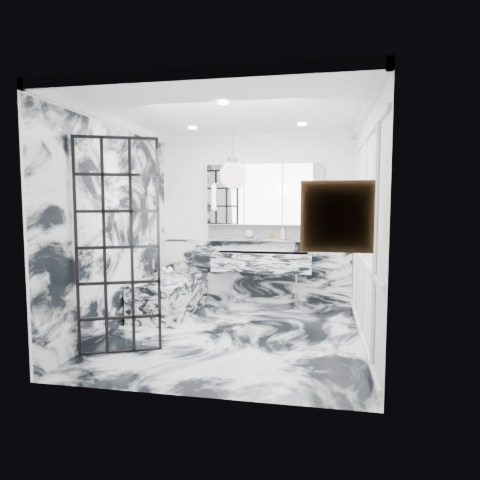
% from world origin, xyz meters
% --- Properties ---
extents(floor, '(3.60, 3.60, 0.00)m').
position_xyz_m(floor, '(0.00, 0.00, 0.00)').
color(floor, silver).
rests_on(floor, ground).
extents(ceiling, '(3.60, 3.60, 0.00)m').
position_xyz_m(ceiling, '(0.00, 0.00, 2.80)').
color(ceiling, white).
rests_on(ceiling, wall_back).
extents(wall_back, '(3.60, 0.00, 3.60)m').
position_xyz_m(wall_back, '(0.00, 1.80, 1.40)').
color(wall_back, white).
rests_on(wall_back, floor).
extents(wall_front, '(3.60, 0.00, 3.60)m').
position_xyz_m(wall_front, '(0.00, -1.80, 1.40)').
color(wall_front, white).
rests_on(wall_front, floor).
extents(wall_left, '(0.00, 3.60, 3.60)m').
position_xyz_m(wall_left, '(-1.60, 0.00, 1.40)').
color(wall_left, white).
rests_on(wall_left, floor).
extents(wall_right, '(0.00, 3.60, 3.60)m').
position_xyz_m(wall_right, '(1.60, 0.00, 1.40)').
color(wall_right, white).
rests_on(wall_right, floor).
extents(marble_clad_back, '(3.18, 0.05, 1.05)m').
position_xyz_m(marble_clad_back, '(0.00, 1.78, 0.53)').
color(marble_clad_back, silver).
rests_on(marble_clad_back, floor).
extents(marble_clad_left, '(0.02, 3.56, 2.68)m').
position_xyz_m(marble_clad_left, '(-1.59, 0.00, 1.34)').
color(marble_clad_left, silver).
rests_on(marble_clad_left, floor).
extents(panel_molding, '(0.03, 3.40, 2.30)m').
position_xyz_m(panel_molding, '(1.58, 0.00, 1.30)').
color(panel_molding, white).
rests_on(panel_molding, floor).
extents(soap_bottle_a, '(0.08, 0.09, 0.21)m').
position_xyz_m(soap_bottle_a, '(0.47, 1.71, 1.20)').
color(soap_bottle_a, '#8C5919').
rests_on(soap_bottle_a, ledge).
extents(soap_bottle_b, '(0.09, 0.09, 0.16)m').
position_xyz_m(soap_bottle_b, '(0.90, 1.71, 1.17)').
color(soap_bottle_b, '#4C4C51').
rests_on(soap_bottle_b, ledge).
extents(soap_bottle_c, '(0.11, 0.11, 0.13)m').
position_xyz_m(soap_bottle_c, '(1.00, 1.71, 1.16)').
color(soap_bottle_c, silver).
rests_on(soap_bottle_c, ledge).
extents(face_pot, '(0.14, 0.14, 0.14)m').
position_xyz_m(face_pot, '(-0.09, 1.71, 1.17)').
color(face_pot, white).
rests_on(face_pot, ledge).
extents(amber_bottle, '(0.04, 0.04, 0.10)m').
position_xyz_m(amber_bottle, '(0.29, 1.71, 1.14)').
color(amber_bottle, '#8C5919').
rests_on(amber_bottle, ledge).
extents(flower_vase, '(0.08, 0.08, 0.12)m').
position_xyz_m(flower_vase, '(-1.02, 0.35, 0.61)').
color(flower_vase, silver).
rests_on(flower_vase, bathtub).
extents(crittall_door, '(0.83, 0.38, 2.40)m').
position_xyz_m(crittall_door, '(-1.13, -0.88, 1.20)').
color(crittall_door, black).
rests_on(crittall_door, floor).
extents(artwork, '(0.48, 0.05, 0.48)m').
position_xyz_m(artwork, '(1.20, -1.76, 1.59)').
color(artwork, orange).
rests_on(artwork, wall_front).
extents(pendant_light, '(0.26, 0.26, 0.26)m').
position_xyz_m(pendant_light, '(0.22, -1.11, 1.96)').
color(pendant_light, white).
rests_on(pendant_light, ceiling).
extents(trough_sink, '(1.60, 0.45, 0.30)m').
position_xyz_m(trough_sink, '(0.15, 1.55, 0.73)').
color(trough_sink, silver).
rests_on(trough_sink, wall_back).
extents(ledge, '(1.90, 0.14, 0.04)m').
position_xyz_m(ledge, '(0.15, 1.72, 1.07)').
color(ledge, silver).
rests_on(ledge, wall_back).
extents(subway_tile, '(1.90, 0.03, 0.23)m').
position_xyz_m(subway_tile, '(0.15, 1.78, 1.21)').
color(subway_tile, white).
rests_on(subway_tile, wall_back).
extents(mirror_cabinet, '(1.90, 0.16, 1.00)m').
position_xyz_m(mirror_cabinet, '(0.15, 1.73, 1.82)').
color(mirror_cabinet, white).
rests_on(mirror_cabinet, wall_back).
extents(sconce_left, '(0.07, 0.07, 0.40)m').
position_xyz_m(sconce_left, '(-0.67, 1.63, 1.78)').
color(sconce_left, white).
rests_on(sconce_left, mirror_cabinet).
extents(sconce_right, '(0.07, 0.07, 0.40)m').
position_xyz_m(sconce_right, '(0.97, 1.63, 1.78)').
color(sconce_right, white).
rests_on(sconce_right, mirror_cabinet).
extents(bathtub, '(0.75, 1.65, 0.55)m').
position_xyz_m(bathtub, '(-1.18, 0.90, 0.28)').
color(bathtub, silver).
rests_on(bathtub, floor).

